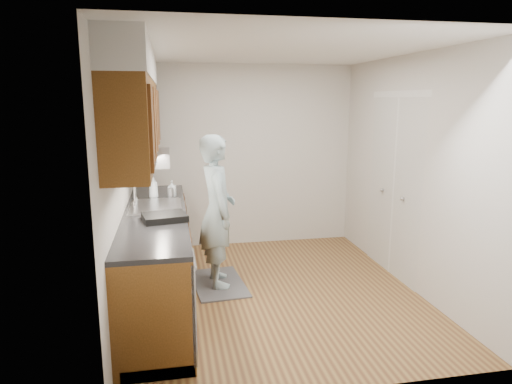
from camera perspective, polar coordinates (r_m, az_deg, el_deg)
floor at (r=5.02m, az=2.15°, el=-12.32°), size 3.50×3.50×0.00m
ceiling at (r=4.62m, az=2.39°, el=17.39°), size 3.50×3.50×0.00m
wall_left at (r=4.56m, az=-16.42°, el=1.25°), size 0.02×3.50×2.50m
wall_right at (r=5.20m, az=18.61°, el=2.32°), size 0.02×3.50×2.50m
wall_back at (r=6.36m, az=-1.28°, el=4.48°), size 3.00×0.02×2.50m
counter at (r=4.73m, az=-12.25°, el=-7.72°), size 0.64×2.80×1.30m
upper_cabinets at (r=4.53m, az=-14.72°, el=10.17°), size 0.47×2.80×1.21m
closet_door at (r=5.49m, az=16.84°, el=0.50°), size 0.02×1.22×2.05m
floor_mat at (r=5.21m, az=-4.71°, el=-11.30°), size 0.62×0.96×0.02m
person at (r=4.93m, az=-4.89°, el=-1.12°), size 0.49×0.69×1.87m
soap_bottle_a at (r=5.20m, az=-12.71°, el=0.65°), size 0.11×0.11×0.26m
soap_bottle_b at (r=5.27m, az=-10.45°, el=0.43°), size 0.10×0.10×0.18m
steel_can at (r=5.18m, az=-10.65°, el=-0.14°), size 0.08×0.08×0.12m
dish_rack at (r=4.25m, az=-11.36°, el=-3.09°), size 0.44×0.39×0.06m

